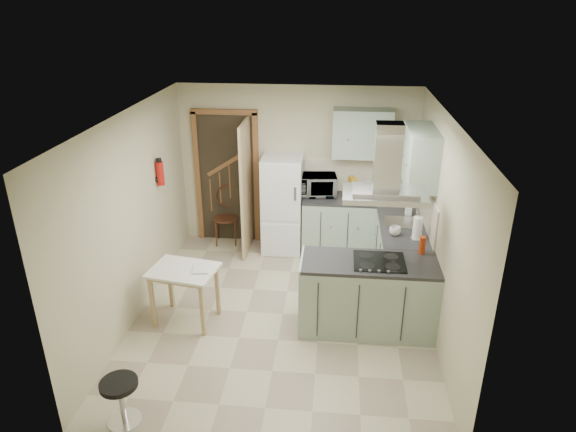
# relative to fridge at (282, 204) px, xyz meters

# --- Properties ---
(floor) EXTENTS (4.20, 4.20, 0.00)m
(floor) POSITION_rel_fridge_xyz_m (0.20, -1.80, -0.75)
(floor) COLOR #BCB392
(floor) RESTS_ON ground
(ceiling) EXTENTS (4.20, 4.20, 0.00)m
(ceiling) POSITION_rel_fridge_xyz_m (0.20, -1.80, 1.75)
(ceiling) COLOR silver
(ceiling) RESTS_ON back_wall
(back_wall) EXTENTS (3.60, 0.00, 3.60)m
(back_wall) POSITION_rel_fridge_xyz_m (0.20, 0.30, 0.50)
(back_wall) COLOR #BDB693
(back_wall) RESTS_ON floor
(left_wall) EXTENTS (0.00, 4.20, 4.20)m
(left_wall) POSITION_rel_fridge_xyz_m (-1.60, -1.80, 0.50)
(left_wall) COLOR #BDB693
(left_wall) RESTS_ON floor
(right_wall) EXTENTS (0.00, 4.20, 4.20)m
(right_wall) POSITION_rel_fridge_xyz_m (2.00, -1.80, 0.50)
(right_wall) COLOR #BDB693
(right_wall) RESTS_ON floor
(doorway) EXTENTS (1.10, 0.12, 2.10)m
(doorway) POSITION_rel_fridge_xyz_m (-0.90, 0.27, 0.30)
(doorway) COLOR brown
(doorway) RESTS_ON floor
(fridge) EXTENTS (0.60, 0.60, 1.50)m
(fridge) POSITION_rel_fridge_xyz_m (0.00, 0.00, 0.00)
(fridge) COLOR white
(fridge) RESTS_ON floor
(counter_back) EXTENTS (1.08, 0.60, 0.90)m
(counter_back) POSITION_rel_fridge_xyz_m (0.86, 0.00, -0.30)
(counter_back) COLOR #9EB2A0
(counter_back) RESTS_ON floor
(counter_right) EXTENTS (0.60, 1.95, 0.90)m
(counter_right) POSITION_rel_fridge_xyz_m (1.70, -0.68, -0.30)
(counter_right) COLOR #9EB2A0
(counter_right) RESTS_ON floor
(splashback) EXTENTS (1.68, 0.02, 0.50)m
(splashback) POSITION_rel_fridge_xyz_m (1.16, 0.29, 0.40)
(splashback) COLOR beige
(splashback) RESTS_ON counter_back
(wall_cabinet_back) EXTENTS (0.85, 0.35, 0.70)m
(wall_cabinet_back) POSITION_rel_fridge_xyz_m (1.15, 0.12, 1.10)
(wall_cabinet_back) COLOR #9EB2A0
(wall_cabinet_back) RESTS_ON back_wall
(wall_cabinet_right) EXTENTS (0.35, 0.90, 0.70)m
(wall_cabinet_right) POSITION_rel_fridge_xyz_m (1.82, -0.95, 1.10)
(wall_cabinet_right) COLOR #9EB2A0
(wall_cabinet_right) RESTS_ON right_wall
(peninsula) EXTENTS (1.55, 0.65, 0.90)m
(peninsula) POSITION_rel_fridge_xyz_m (1.22, -1.98, -0.30)
(peninsula) COLOR #9EB2A0
(peninsula) RESTS_ON floor
(hob) EXTENTS (0.58, 0.50, 0.01)m
(hob) POSITION_rel_fridge_xyz_m (1.32, -1.98, 0.16)
(hob) COLOR black
(hob) RESTS_ON peninsula
(extractor_hood) EXTENTS (0.90, 0.55, 0.10)m
(extractor_hood) POSITION_rel_fridge_xyz_m (1.32, -1.98, 0.97)
(extractor_hood) COLOR silver
(extractor_hood) RESTS_ON ceiling
(sink) EXTENTS (0.45, 0.40, 0.01)m
(sink) POSITION_rel_fridge_xyz_m (1.70, -0.85, 0.16)
(sink) COLOR silver
(sink) RESTS_ON counter_right
(fire_extinguisher) EXTENTS (0.10, 0.10, 0.32)m
(fire_extinguisher) POSITION_rel_fridge_xyz_m (-1.54, -0.90, 0.75)
(fire_extinguisher) COLOR #B2140F
(fire_extinguisher) RESTS_ON left_wall
(drop_leaf_table) EXTENTS (0.85, 0.69, 0.72)m
(drop_leaf_table) POSITION_rel_fridge_xyz_m (-0.96, -2.04, -0.39)
(drop_leaf_table) COLOR tan
(drop_leaf_table) RESTS_ON floor
(bentwood_chair) EXTENTS (0.43, 0.43, 0.84)m
(bentwood_chair) POSITION_rel_fridge_xyz_m (-0.93, 0.13, -0.33)
(bentwood_chair) COLOR #4A2918
(bentwood_chair) RESTS_ON floor
(stool) EXTENTS (0.44, 0.44, 0.47)m
(stool) POSITION_rel_fridge_xyz_m (-1.10, -3.70, -0.52)
(stool) COLOR black
(stool) RESTS_ON floor
(microwave) EXTENTS (0.61, 0.44, 0.31)m
(microwave) POSITION_rel_fridge_xyz_m (0.52, 0.07, 0.31)
(microwave) COLOR black
(microwave) RESTS_ON counter_back
(kettle) EXTENTS (0.22, 0.22, 0.25)m
(kettle) POSITION_rel_fridge_xyz_m (1.30, 0.05, 0.28)
(kettle) COLOR white
(kettle) RESTS_ON counter_back
(cereal_box) EXTENTS (0.13, 0.21, 0.30)m
(cereal_box) POSITION_rel_fridge_xyz_m (1.05, 0.07, 0.30)
(cereal_box) COLOR gold
(cereal_box) RESTS_ON counter_back
(soap_bottle) EXTENTS (0.08, 0.09, 0.18)m
(soap_bottle) POSITION_rel_fridge_xyz_m (1.81, -0.57, 0.24)
(soap_bottle) COLOR silver
(soap_bottle) RESTS_ON counter_right
(paper_towel) EXTENTS (0.15, 0.15, 0.30)m
(paper_towel) POSITION_rel_fridge_xyz_m (1.83, -1.32, 0.30)
(paper_towel) COLOR white
(paper_towel) RESTS_ON counter_right
(cup) EXTENTS (0.18, 0.18, 0.11)m
(cup) POSITION_rel_fridge_xyz_m (1.56, -1.24, 0.21)
(cup) COLOR silver
(cup) RESTS_ON counter_right
(red_bottle) EXTENTS (0.07, 0.07, 0.21)m
(red_bottle) POSITION_rel_fridge_xyz_m (1.83, -1.72, 0.26)
(red_bottle) COLOR #AA310E
(red_bottle) RESTS_ON peninsula
(book) EXTENTS (0.22, 0.28, 0.11)m
(book) POSITION_rel_fridge_xyz_m (-0.84, -2.04, 0.02)
(book) COLOR brown
(book) RESTS_ON drop_leaf_table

